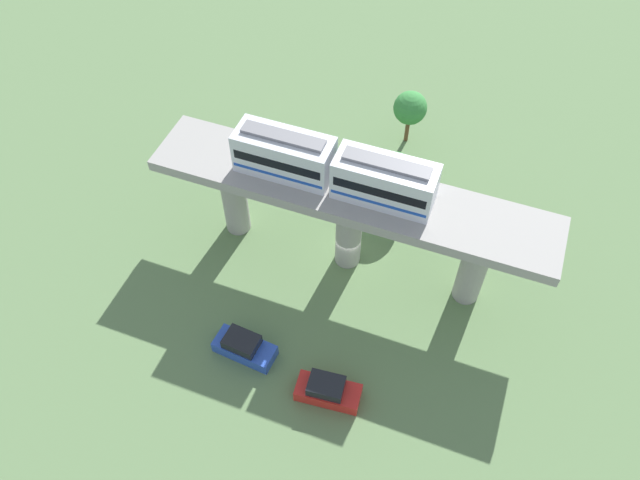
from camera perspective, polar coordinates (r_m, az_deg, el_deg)
name	(u,v)px	position (r m, az deg, el deg)	size (l,w,h in m)	color
ground_plane	(347,259)	(48.09, 2.48, -1.70)	(120.00, 120.00, 0.00)	#5B7A4C
viaduct	(350,208)	(43.49, 2.74, 2.92)	(5.20, 28.00, 7.85)	#999691
train	(334,167)	(41.20, 1.23, 6.59)	(2.64, 13.55, 3.24)	silver
parked_car_blue	(244,347)	(43.44, -6.89, -9.57)	(2.12, 4.33, 1.76)	#284CB7
parked_car_red	(328,391)	(41.72, 0.69, -13.47)	(2.21, 4.36, 1.76)	red
tree_near_viaduct	(410,108)	(54.98, 8.16, 11.73)	(2.87, 2.87, 5.10)	brown
tree_mid_lot	(394,175)	(49.42, 6.69, 5.88)	(3.58, 3.58, 5.18)	brown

